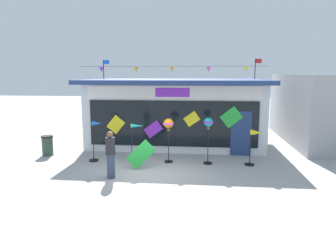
{
  "coord_description": "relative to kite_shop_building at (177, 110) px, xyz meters",
  "views": [
    {
      "loc": [
        1.86,
        -11.09,
        3.62
      ],
      "look_at": [
        0.43,
        2.39,
        1.41
      ],
      "focal_mm": 33.96,
      "sensor_mm": 36.0,
      "label": 1
    }
  ],
  "objects": [
    {
      "name": "wind_spinner_center_left",
      "position": [
        -0.03,
        -4.23,
        -0.21
      ],
      "size": [
        0.41,
        0.41,
        1.84
      ],
      "color": "black",
      "rests_on": "ground_plane"
    },
    {
      "name": "wind_spinner_center_right",
      "position": [
        1.59,
        -4.29,
        -0.19
      ],
      "size": [
        0.37,
        0.37,
        1.91
      ],
      "color": "black",
      "rests_on": "ground_plane"
    },
    {
      "name": "person_near_camera",
      "position": [
        -1.83,
        -6.46,
        -0.85
      ],
      "size": [
        0.34,
        0.34,
        1.68
      ],
      "rotation": [
        0.0,
        0.0,
        1.56
      ],
      "color": "#333D56",
      "rests_on": "ground_plane"
    },
    {
      "name": "trash_bin",
      "position": [
        -5.58,
        -3.64,
        -1.25
      ],
      "size": [
        0.52,
        0.52,
        0.9
      ],
      "color": "#2D4238",
      "rests_on": "ground_plane"
    },
    {
      "name": "kite_shop_building",
      "position": [
        0.0,
        0.0,
        0.0
      ],
      "size": [
        8.94,
        6.39,
        4.41
      ],
      "color": "silver",
      "rests_on": "ground_plane"
    },
    {
      "name": "wind_spinner_far_left",
      "position": [
        -3.08,
        -4.36,
        -0.67
      ],
      "size": [
        0.59,
        0.4,
        1.72
      ],
      "color": "black",
      "rests_on": "ground_plane"
    },
    {
      "name": "wind_spinner_left",
      "position": [
        -1.4,
        -4.29,
        -0.64
      ],
      "size": [
        0.67,
        0.32,
        1.61
      ],
      "color": "black",
      "rests_on": "ground_plane"
    },
    {
      "name": "display_kite_on_ground",
      "position": [
        -1.0,
        -5.22,
        -1.13
      ],
      "size": [
        1.14,
        0.35,
        1.14
      ],
      "primitive_type": "cube",
      "rotation": [
        -0.3,
        0.79,
        0.0
      ],
      "color": "green",
      "rests_on": "ground_plane"
    },
    {
      "name": "wind_spinner_right",
      "position": [
        3.42,
        -4.31,
        -0.69
      ],
      "size": [
        0.68,
        0.38,
        1.46
      ],
      "color": "black",
      "rests_on": "ground_plane"
    },
    {
      "name": "ground_plane",
      "position": [
        -0.56,
        -5.87,
        -1.7
      ],
      "size": [
        80.0,
        80.0,
        0.0
      ],
      "primitive_type": "plane",
      "color": "#ADAAA5"
    }
  ]
}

